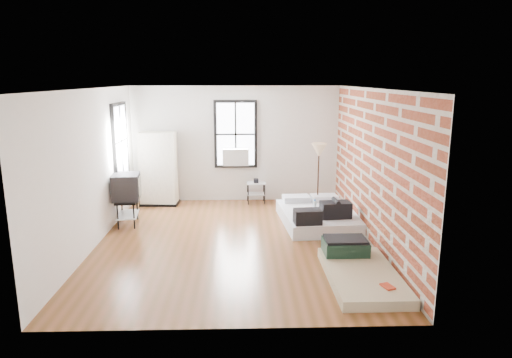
{
  "coord_description": "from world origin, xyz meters",
  "views": [
    {
      "loc": [
        0.17,
        -8.02,
        2.98
      ],
      "look_at": [
        0.41,
        0.3,
        1.13
      ],
      "focal_mm": 32.0,
      "sensor_mm": 36.0,
      "label": 1
    }
  ],
  "objects_px": {
    "mattress_main": "(319,215)",
    "mattress_bare": "(358,268)",
    "wardrobe": "(159,169)",
    "floor_lamp": "(319,154)",
    "side_table": "(256,187)",
    "tv_stand": "(127,188)"
  },
  "relations": [
    {
      "from": "floor_lamp",
      "to": "tv_stand",
      "type": "relative_size",
      "value": 1.47
    },
    {
      "from": "wardrobe",
      "to": "tv_stand",
      "type": "xyz_separation_m",
      "value": [
        -0.38,
        -1.53,
        -0.1
      ]
    },
    {
      "from": "mattress_main",
      "to": "wardrobe",
      "type": "relative_size",
      "value": 1.23
    },
    {
      "from": "mattress_main",
      "to": "tv_stand",
      "type": "relative_size",
      "value": 2.0
    },
    {
      "from": "mattress_main",
      "to": "mattress_bare",
      "type": "relative_size",
      "value": 1.1
    },
    {
      "from": "side_table",
      "to": "tv_stand",
      "type": "height_order",
      "value": "tv_stand"
    },
    {
      "from": "mattress_main",
      "to": "floor_lamp",
      "type": "distance_m",
      "value": 1.45
    },
    {
      "from": "mattress_main",
      "to": "mattress_bare",
      "type": "height_order",
      "value": "mattress_main"
    },
    {
      "from": "side_table",
      "to": "tv_stand",
      "type": "relative_size",
      "value": 0.56
    },
    {
      "from": "wardrobe",
      "to": "side_table",
      "type": "distance_m",
      "value": 2.37
    },
    {
      "from": "side_table",
      "to": "floor_lamp",
      "type": "height_order",
      "value": "floor_lamp"
    },
    {
      "from": "mattress_bare",
      "to": "tv_stand",
      "type": "bearing_deg",
      "value": 147.05
    },
    {
      "from": "mattress_main",
      "to": "wardrobe",
      "type": "xyz_separation_m",
      "value": [
        -3.58,
        1.6,
        0.69
      ]
    },
    {
      "from": "mattress_main",
      "to": "tv_stand",
      "type": "xyz_separation_m",
      "value": [
        -3.96,
        0.07,
        0.59
      ]
    },
    {
      "from": "mattress_bare",
      "to": "tv_stand",
      "type": "xyz_separation_m",
      "value": [
        -4.14,
        2.65,
        0.64
      ]
    },
    {
      "from": "mattress_main",
      "to": "tv_stand",
      "type": "distance_m",
      "value": 4.01
    },
    {
      "from": "tv_stand",
      "to": "side_table",
      "type": "bearing_deg",
      "value": 23.8
    },
    {
      "from": "wardrobe",
      "to": "side_table",
      "type": "bearing_deg",
      "value": 5.27
    },
    {
      "from": "floor_lamp",
      "to": "tv_stand",
      "type": "xyz_separation_m",
      "value": [
        -4.07,
        -0.8,
        -0.57
      ]
    },
    {
      "from": "wardrobe",
      "to": "side_table",
      "type": "height_order",
      "value": "wardrobe"
    },
    {
      "from": "side_table",
      "to": "floor_lamp",
      "type": "xyz_separation_m",
      "value": [
        1.37,
        -0.81,
        0.94
      ]
    },
    {
      "from": "side_table",
      "to": "tv_stand",
      "type": "xyz_separation_m",
      "value": [
        -2.7,
        -1.6,
        0.37
      ]
    }
  ]
}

